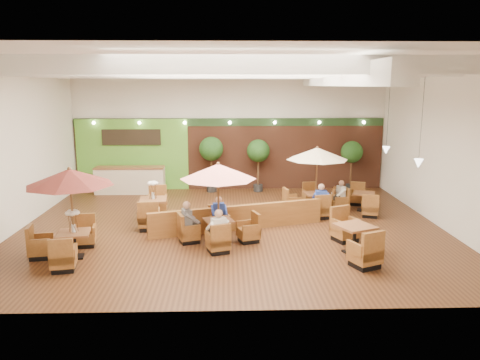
{
  "coord_description": "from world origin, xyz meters",
  "views": [
    {
      "loc": [
        -0.15,
        -15.14,
        4.68
      ],
      "look_at": [
        0.3,
        0.5,
        1.5
      ],
      "focal_mm": 35.0,
      "sensor_mm": 36.0,
      "label": 1
    }
  ],
  "objects_px": {
    "table_4": "(354,240)",
    "service_counter": "(130,180)",
    "table_5": "(357,202)",
    "diner_4": "(340,192)",
    "topiary_1": "(258,153)",
    "diner_3": "(321,197)",
    "diner_2": "(189,218)",
    "table_3": "(153,207)",
    "topiary_0": "(211,151)",
    "diner_0": "(218,227)",
    "table_1": "(218,188)",
    "diner_1": "(219,211)",
    "table_2": "(317,167)",
    "topiary_2": "(352,154)",
    "booth_divider": "(238,218)",
    "table_0": "(69,193)"
  },
  "relations": [
    {
      "from": "table_2",
      "to": "table_3",
      "type": "xyz_separation_m",
      "value": [
        -5.91,
        -1.11,
        -1.2
      ]
    },
    {
      "from": "service_counter",
      "to": "diner_2",
      "type": "xyz_separation_m",
      "value": [
        3.09,
        -6.68,
        0.19
      ]
    },
    {
      "from": "service_counter",
      "to": "diner_4",
      "type": "height_order",
      "value": "diner_4"
    },
    {
      "from": "topiary_1",
      "to": "table_0",
      "type": "bearing_deg",
      "value": -125.09
    },
    {
      "from": "table_4",
      "to": "diner_3",
      "type": "relative_size",
      "value": 3.7
    },
    {
      "from": "booth_divider",
      "to": "table_3",
      "type": "xyz_separation_m",
      "value": [
        -2.94,
        1.1,
        0.09
      ]
    },
    {
      "from": "booth_divider",
      "to": "topiary_0",
      "type": "relative_size",
      "value": 2.42
    },
    {
      "from": "table_1",
      "to": "table_2",
      "type": "relative_size",
      "value": 1.02
    },
    {
      "from": "booth_divider",
      "to": "table_5",
      "type": "relative_size",
      "value": 2.39
    },
    {
      "from": "table_3",
      "to": "table_1",
      "type": "bearing_deg",
      "value": -50.85
    },
    {
      "from": "topiary_1",
      "to": "diner_0",
      "type": "xyz_separation_m",
      "value": [
        -1.65,
        -7.78,
        -0.98
      ]
    },
    {
      "from": "topiary_2",
      "to": "diner_2",
      "type": "xyz_separation_m",
      "value": [
        -6.72,
        -6.88,
        -0.91
      ]
    },
    {
      "from": "table_5",
      "to": "topiary_2",
      "type": "height_order",
      "value": "topiary_2"
    },
    {
      "from": "table_1",
      "to": "diner_4",
      "type": "height_order",
      "value": "table_1"
    },
    {
      "from": "table_0",
      "to": "diner_0",
      "type": "height_order",
      "value": "table_0"
    },
    {
      "from": "diner_4",
      "to": "topiary_1",
      "type": "bearing_deg",
      "value": 25.68
    },
    {
      "from": "service_counter",
      "to": "topiary_1",
      "type": "bearing_deg",
      "value": 2.03
    },
    {
      "from": "table_0",
      "to": "table_3",
      "type": "xyz_separation_m",
      "value": [
        1.69,
        3.49,
        -1.32
      ]
    },
    {
      "from": "topiary_0",
      "to": "topiary_2",
      "type": "bearing_deg",
      "value": 0.0
    },
    {
      "from": "topiary_1",
      "to": "diner_1",
      "type": "distance_m",
      "value": 6.28
    },
    {
      "from": "table_2",
      "to": "diner_0",
      "type": "relative_size",
      "value": 3.03
    },
    {
      "from": "diner_1",
      "to": "table_2",
      "type": "bearing_deg",
      "value": -154.59
    },
    {
      "from": "diner_2",
      "to": "diner_3",
      "type": "xyz_separation_m",
      "value": [
        4.5,
        2.52,
        -0.01
      ]
    },
    {
      "from": "topiary_0",
      "to": "table_1",
      "type": "bearing_deg",
      "value": -86.49
    },
    {
      "from": "diner_2",
      "to": "booth_divider",
      "type": "bearing_deg",
      "value": 108.83
    },
    {
      "from": "table_3",
      "to": "topiary_2",
      "type": "distance_m",
      "value": 9.4
    },
    {
      "from": "diner_3",
      "to": "diner_1",
      "type": "bearing_deg",
      "value": -155.11
    },
    {
      "from": "table_0",
      "to": "diner_3",
      "type": "height_order",
      "value": "table_0"
    },
    {
      "from": "service_counter",
      "to": "table_2",
      "type": "relative_size",
      "value": 1.21
    },
    {
      "from": "table_3",
      "to": "diner_1",
      "type": "xyz_separation_m",
      "value": [
        2.31,
        -1.41,
        0.23
      ]
    },
    {
      "from": "service_counter",
      "to": "diner_3",
      "type": "distance_m",
      "value": 8.66
    },
    {
      "from": "service_counter",
      "to": "topiary_2",
      "type": "relative_size",
      "value": 1.33
    },
    {
      "from": "table_5",
      "to": "diner_4",
      "type": "relative_size",
      "value": 3.41
    },
    {
      "from": "table_3",
      "to": "table_4",
      "type": "bearing_deg",
      "value": -34.5
    },
    {
      "from": "service_counter",
      "to": "diner_2",
      "type": "height_order",
      "value": "diner_2"
    },
    {
      "from": "topiary_2",
      "to": "diner_4",
      "type": "distance_m",
      "value": 3.82
    },
    {
      "from": "table_4",
      "to": "diner_2",
      "type": "relative_size",
      "value": 3.61
    },
    {
      "from": "topiary_0",
      "to": "diner_4",
      "type": "xyz_separation_m",
      "value": [
        4.92,
        -3.46,
        -1.1
      ]
    },
    {
      "from": "topiary_0",
      "to": "diner_0",
      "type": "xyz_separation_m",
      "value": [
        0.42,
        -7.78,
        -1.07
      ]
    },
    {
      "from": "table_2",
      "to": "diner_4",
      "type": "height_order",
      "value": "table_2"
    },
    {
      "from": "diner_4",
      "to": "diner_3",
      "type": "bearing_deg",
      "value": 121.19
    },
    {
      "from": "table_3",
      "to": "topiary_1",
      "type": "height_order",
      "value": "topiary_1"
    },
    {
      "from": "table_4",
      "to": "topiary_2",
      "type": "relative_size",
      "value": 1.32
    },
    {
      "from": "table_4",
      "to": "service_counter",
      "type": "bearing_deg",
      "value": 111.53
    },
    {
      "from": "topiary_1",
      "to": "diner_3",
      "type": "xyz_separation_m",
      "value": [
        1.94,
        -4.36,
        -0.98
      ]
    },
    {
      "from": "table_3",
      "to": "topiary_0",
      "type": "relative_size",
      "value": 1.12
    },
    {
      "from": "table_4",
      "to": "table_3",
      "type": "bearing_deg",
      "value": 127.45
    },
    {
      "from": "booth_divider",
      "to": "diner_3",
      "type": "xyz_separation_m",
      "value": [
        2.96,
        1.3,
        0.35
      ]
    },
    {
      "from": "service_counter",
      "to": "topiary_2",
      "type": "height_order",
      "value": "topiary_2"
    },
    {
      "from": "diner_2",
      "to": "table_3",
      "type": "bearing_deg",
      "value": -168.18
    }
  ]
}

